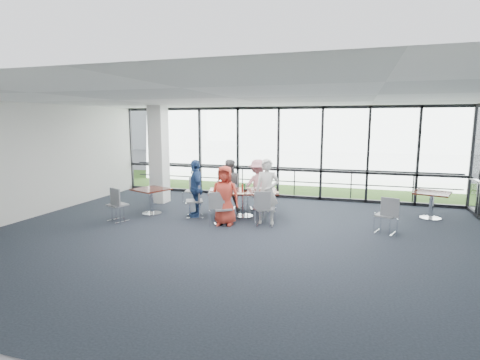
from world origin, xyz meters
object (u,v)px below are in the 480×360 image
(chair_main_fr, at_px, (257,195))
(chair_main_nr, at_px, (265,208))
(diner_near_right, at_px, (267,192))
(diner_far_right, at_px, (258,185))
(chair_spare_la, at_px, (118,205))
(side_table_left, at_px, (151,193))
(main_table, at_px, (243,195))
(structural_column, at_px, (159,155))
(chair_main_nl, at_px, (223,209))
(chair_spare_lb, at_px, (191,191))
(diner_near_left, at_px, (225,196))
(diner_end, at_px, (196,188))
(chair_main_fl, at_px, (228,195))
(side_table_right, at_px, (432,196))
(diner_far_left, at_px, (229,185))
(chair_spare_r, at_px, (386,215))
(chair_main_end, at_px, (194,201))

(chair_main_fr, bearing_deg, chair_main_nr, 89.48)
(diner_near_right, relative_size, diner_far_right, 1.11)
(chair_spare_la, bearing_deg, side_table_left, 89.48)
(side_table_left, bearing_deg, main_table, 10.98)
(structural_column, bearing_deg, diner_near_right, -20.83)
(structural_column, distance_m, diner_near_right, 4.40)
(chair_main_nl, height_order, chair_spare_lb, chair_main_nl)
(chair_spare_lb, bearing_deg, diner_near_left, 117.59)
(structural_column, height_order, chair_main_fr, structural_column)
(structural_column, xyz_separation_m, diner_end, (1.97, -1.44, -0.78))
(main_table, xyz_separation_m, chair_main_fl, (-0.74, 0.79, -0.18))
(chair_main_fr, bearing_deg, diner_far_right, 86.59)
(chair_main_nl, bearing_deg, diner_end, 117.43)
(side_table_right, relative_size, diner_end, 0.68)
(diner_far_left, xyz_separation_m, chair_main_nl, (0.41, -1.67, -0.34))
(chair_main_fl, height_order, chair_spare_lb, chair_main_fl)
(diner_near_right, xyz_separation_m, diner_far_right, (-0.64, 1.44, -0.09))
(side_table_left, relative_size, side_table_right, 1.02)
(chair_spare_r, bearing_deg, side_table_right, 74.41)
(diner_near_right, height_order, diner_far_left, diner_near_right)
(side_table_left, relative_size, diner_near_left, 0.73)
(chair_main_nl, height_order, chair_spare_la, chair_spare_la)
(main_table, bearing_deg, chair_main_nr, -58.39)
(diner_far_left, bearing_deg, chair_main_fr, -170.28)
(diner_near_right, distance_m, diner_end, 2.09)
(side_table_left, relative_size, chair_spare_lb, 1.40)
(diner_far_left, bearing_deg, chair_spare_lb, -37.59)
(diner_near_left, bearing_deg, side_table_left, 163.51)
(chair_main_nr, xyz_separation_m, chair_main_end, (-2.12, 0.22, 0.02))
(chair_main_fl, relative_size, chair_main_end, 0.96)
(chair_main_end, bearing_deg, chair_spare_la, -86.14)
(side_table_right, bearing_deg, chair_main_fl, -174.38)
(side_table_right, xyz_separation_m, diner_near_left, (-5.26, -2.32, 0.14))
(structural_column, xyz_separation_m, chair_main_nl, (3.00, -2.05, -1.16))
(diner_end, bearing_deg, chair_spare_la, -90.42)
(chair_main_fl, height_order, chair_spare_la, chair_spare_la)
(diner_near_right, xyz_separation_m, chair_main_fr, (-0.69, 1.57, -0.43))
(main_table, height_order, chair_spare_r, chair_spare_r)
(diner_far_left, bearing_deg, diner_near_left, 87.54)
(chair_main_nr, relative_size, chair_spare_la, 0.98)
(structural_column, relative_size, side_table_right, 2.87)
(side_table_left, relative_size, chair_spare_r, 1.28)
(side_table_right, xyz_separation_m, chair_main_end, (-6.36, -1.83, -0.17))
(diner_near_left, relative_size, chair_spare_r, 1.75)
(diner_near_left, relative_size, diner_near_right, 0.90)
(diner_near_right, bearing_deg, side_table_right, 16.78)
(structural_column, height_order, diner_far_left, structural_column)
(side_table_left, bearing_deg, chair_main_nl, -11.97)
(chair_main_nl, distance_m, chair_spare_lb, 2.92)
(chair_spare_r, bearing_deg, diner_near_right, -160.88)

